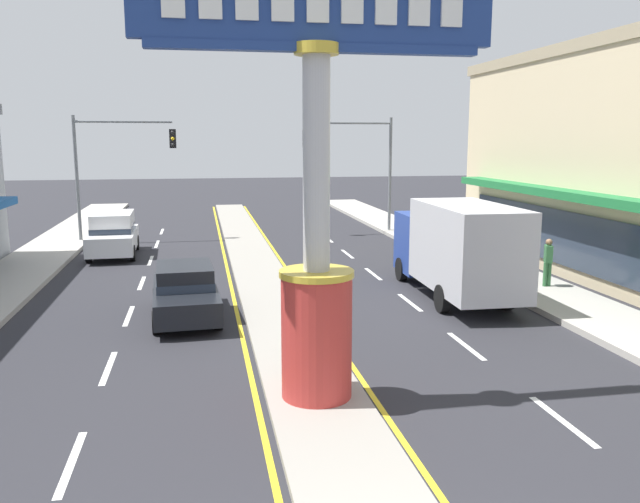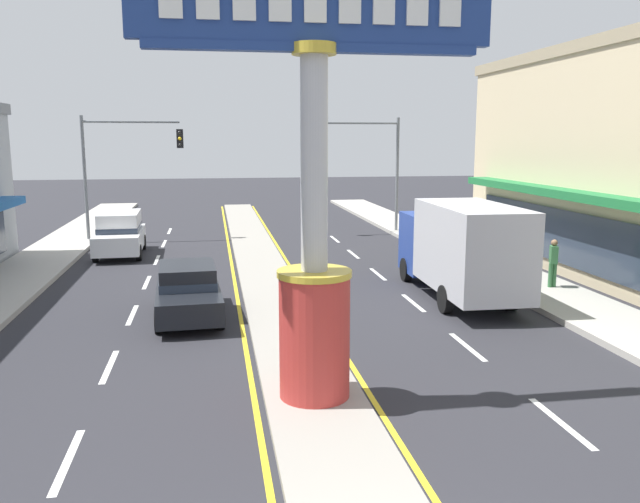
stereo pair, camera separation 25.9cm
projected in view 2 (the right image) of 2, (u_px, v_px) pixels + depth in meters
median_strip at (266, 276)px, 23.86m from camera, size 1.96×52.00×0.14m
sidewalk_right at (517, 279)px, 23.36m from camera, size 2.73×60.00×0.18m
lane_markings at (269, 286)px, 22.55m from camera, size 8.70×52.00×0.01m
district_sign at (314, 203)px, 11.98m from camera, size 6.53×1.43×8.24m
traffic_light_left_side at (121, 156)px, 31.54m from camera, size 4.86×0.46×6.20m
traffic_light_right_side at (366, 155)px, 34.16m from camera, size 4.86×0.46×6.20m
sedan_near_right_lane at (188, 291)px, 18.53m from camera, size 2.02×4.39×1.53m
box_truck_far_right_lane at (461, 247)px, 20.53m from camera, size 2.35×6.94×3.12m
suv_near_left_lane at (120, 233)px, 28.45m from camera, size 2.09×4.66×1.90m
pedestrian_near_kerb at (553, 260)px, 21.51m from camera, size 0.33×0.45×1.62m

